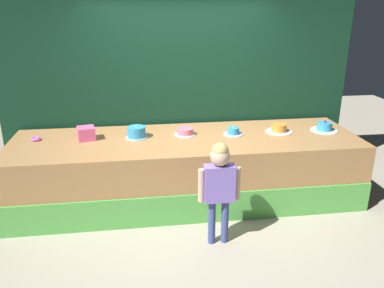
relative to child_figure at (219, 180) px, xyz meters
name	(u,v)px	position (x,y,z in m)	size (l,w,h in m)	color
ground_plane	(194,223)	(-0.20, 0.41, -0.74)	(12.00, 12.00, 0.00)	#ADA38E
stage_platform	(187,169)	(-0.20, 1.05, -0.32)	(4.36, 1.31, 0.84)	#B27F4C
curtain_backdrop	(179,68)	(-0.20, 1.80, 0.86)	(4.85, 0.08, 3.19)	#113823
child_figure	(219,180)	(0.00, 0.00, 0.00)	(0.44, 0.20, 1.14)	#3F4C8C
pink_box	(86,133)	(-1.44, 1.18, 0.18)	(0.20, 0.20, 0.16)	#EC5D99
donut	(36,139)	(-2.06, 1.23, 0.12)	(0.11, 0.11, 0.04)	#CC66D8
cake_far_left	(137,132)	(-0.82, 1.17, 0.17)	(0.28, 0.28, 0.17)	silver
cake_left	(185,132)	(-0.20, 1.19, 0.14)	(0.28, 0.28, 0.09)	white
cake_center	(233,132)	(0.41, 1.12, 0.14)	(0.26, 0.26, 0.13)	silver
cake_right	(279,129)	(1.03, 1.13, 0.15)	(0.35, 0.35, 0.11)	white
cake_far_right	(324,127)	(1.65, 1.10, 0.15)	(0.36, 0.36, 0.15)	white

